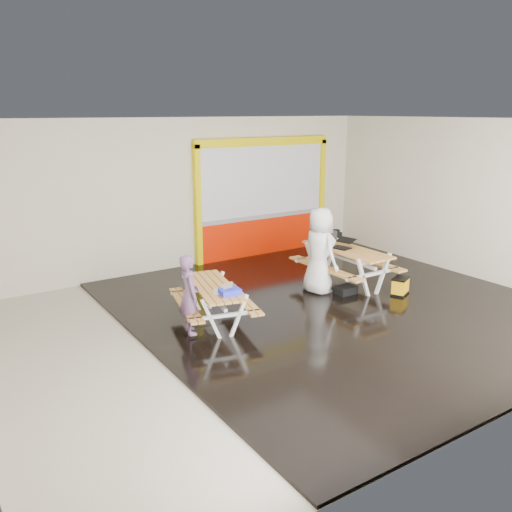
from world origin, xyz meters
TOP-DOWN VIEW (x-y plane):
  - room at (0.00, 0.00)m, footprint 10.02×8.02m
  - deck at (1.25, 0.00)m, footprint 7.50×7.98m
  - kiosk at (2.20, 3.93)m, footprint 3.88×0.16m
  - picnic_table_left at (-1.13, 0.52)m, footprint 1.61×2.04m
  - picnic_table_right at (2.24, 0.84)m, footprint 1.45×2.11m
  - person_left at (-1.72, 0.25)m, footprint 0.41×0.54m
  - person_right at (1.50, 0.84)m, footprint 0.57×0.88m
  - laptop_left at (-1.17, 0.14)m, footprint 0.43×0.42m
  - laptop_right at (2.22, 0.94)m, footprint 0.51×0.47m
  - blue_pouch at (-1.13, -0.04)m, footprint 0.36×0.27m
  - toolbox at (2.36, 1.63)m, footprint 0.48×0.30m
  - backpack at (2.79, 1.80)m, footprint 0.30×0.24m
  - dark_case at (1.84, 0.39)m, footprint 0.42×0.31m
  - fluke_bag at (2.73, -0.24)m, footprint 0.48×0.41m

SIDE VIEW (x-z plane):
  - deck at x=1.25m, z-range 0.00..0.05m
  - dark_case at x=1.84m, z-range 0.05..0.21m
  - fluke_bag at x=2.73m, z-range 0.04..0.39m
  - picnic_table_left at x=-1.13m, z-range 0.20..0.92m
  - picnic_table_right at x=2.24m, z-range 0.22..1.07m
  - person_left at x=-1.72m, z-range 0.09..1.43m
  - laptop_left at x=-1.17m, z-range 0.70..0.84m
  - backpack at x=2.79m, z-range 0.55..1.00m
  - blue_pouch at x=-1.13m, z-range 0.73..0.82m
  - person_right at x=1.50m, z-range -0.02..1.78m
  - laptop_right at x=2.22m, z-range 0.81..0.99m
  - toolbox at x=2.36m, z-range 0.81..1.08m
  - kiosk at x=2.20m, z-range -0.06..2.94m
  - room at x=0.00m, z-range -0.01..3.51m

